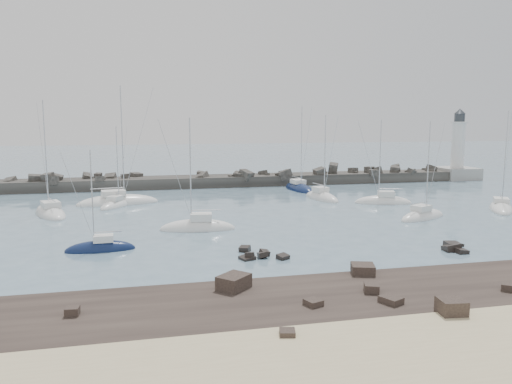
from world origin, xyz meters
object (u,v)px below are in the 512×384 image
Objects in this scene: sailboat_5 at (198,228)px; sailboat_4 at (118,203)px; lighthouse at (457,163)px; sailboat_2 at (101,249)px; sailboat_3 at (117,205)px; sailboat_6 at (322,198)px; sailboat_10 at (501,209)px; sailboat_7 at (423,217)px; sailboat_1 at (51,214)px; sailboat_8 at (299,189)px; sailboat_9 at (383,202)px.

sailboat_4 is at bearing 115.46° from sailboat_5.
lighthouse is 77.59m from sailboat_2.
sailboat_3 is 0.87× the size of sailboat_6.
sailboat_5 is 0.94× the size of sailboat_10.
sailboat_4 reaches higher than lighthouse.
sailboat_3 is at bearing 154.85° from sailboat_7.
sailboat_1 is 39.61m from sailboat_8.
sailboat_9 is (36.41, -7.77, 0.00)m from sailboat_4.
sailboat_3 is at bearing 179.47° from sailboat_6.
sailboat_4 is 40.52m from sailboat_7.
sailboat_4 is 37.23m from sailboat_9.
sailboat_10 is (49.12, -14.02, -0.01)m from sailboat_3.
sailboat_5 is at bearing 34.96° from sailboat_2.
sailboat_8 is (36.84, 14.54, -0.00)m from sailboat_1.
lighthouse reaches higher than sailboat_2.
lighthouse is 1.48× the size of sailboat_2.
sailboat_5 is (9.45, 6.61, 0.02)m from sailboat_2.
sailboat_1 is at bearing -140.29° from sailboat_4.
sailboat_8 is (29.15, 9.92, 0.01)m from sailboat_3.
sailboat_6 is 0.97× the size of sailboat_10.
lighthouse is 36.71m from sailboat_8.
sailboat_6 is (-35.36, -18.57, -2.94)m from lighthouse.
sailboat_4 is 1.31× the size of sailboat_6.
lighthouse is 36.04m from sailboat_10.
sailboat_2 is at bearing -90.82° from sailboat_4.
sailboat_8 reaches higher than sailboat_3.
sailboat_4 reaches higher than sailboat_7.
sailboat_6 is at bearing -4.09° from sailboat_4.
sailboat_7 reaches higher than sailboat_3.
sailboat_1 reaches higher than sailboat_5.
sailboat_5 is (9.08, -19.08, 0.01)m from sailboat_4.
sailboat_1 is at bearing 111.01° from sailboat_2.
sailboat_2 is at bearing -154.02° from sailboat_9.
sailboat_10 is at bearing -34.92° from sailboat_6.
sailboat_10 is (49.41, 9.84, -0.01)m from sailboat_2.
sailboat_1 is at bearing -158.46° from sailboat_8.
sailboat_2 is 23.87m from sailboat_3.
sailboat_10 is at bearing 12.40° from sailboat_7.
sailboat_4 is at bearing 162.09° from sailboat_10.
sailboat_7 is 0.84× the size of sailboat_8.
sailboat_4 is (-64.70, -16.48, -2.94)m from lighthouse.
sailboat_8 is at bearing 114.80° from sailboat_9.
sailboat_2 is 25.70m from sailboat_4.
sailboat_3 is at bearing 164.07° from sailboat_10.
sailboat_3 is 29.42m from sailboat_6.
lighthouse is at bearing 40.60° from sailboat_9.
sailboat_9 is (7.33, -15.86, 0.01)m from sailboat_8.
sailboat_9 is at bearing -65.20° from sailboat_8.
sailboat_2 is at bearing -68.99° from sailboat_1.
sailboat_4 reaches higher than sailboat_2.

